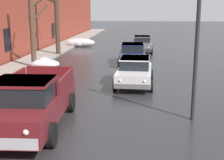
{
  "coord_description": "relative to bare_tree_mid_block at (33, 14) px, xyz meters",
  "views": [
    {
      "loc": [
        2.42,
        -0.4,
        3.83
      ],
      "look_at": [
        1.37,
        10.79,
        1.26
      ],
      "focal_mm": 49.97,
      "sensor_mm": 36.0,
      "label": 1
    }
  ],
  "objects": [
    {
      "name": "bare_tree_far_down_block",
      "position": [
        -0.11,
        6.0,
        0.24
      ],
      "size": [
        2.56,
        1.4,
        7.28
      ],
      "color": "#423323",
      "rests_on": "ground"
    },
    {
      "name": "sedan_grey_parked_far_down_block",
      "position": [
        6.93,
        8.84,
        -2.74
      ],
      "size": [
        1.87,
        4.21,
        1.42
      ],
      "color": "slate",
      "rests_on": "ground"
    },
    {
      "name": "sedan_white_parked_kerbside_close",
      "position": [
        6.55,
        -3.97,
        -2.74
      ],
      "size": [
        1.99,
        3.98,
        1.42
      ],
      "color": "silver",
      "rests_on": "ground"
    },
    {
      "name": "bare_tree_mid_block",
      "position": [
        0.0,
        0.0,
        0.0
      ],
      "size": [
        2.09,
        2.81,
        6.9
      ],
      "color": "#4C3D2D",
      "rests_on": "ground"
    },
    {
      "name": "left_sidewalk_slab",
      "position": [
        -1.17,
        -1.14,
        -3.43
      ],
      "size": [
        2.45,
        80.0,
        0.13
      ],
      "primitive_type": "cube",
      "color": "gray",
      "rests_on": "ground"
    },
    {
      "name": "snow_bank_mid_block_left",
      "position": [
        0.62,
        0.06,
        -3.17
      ],
      "size": [
        1.93,
        0.97,
        0.74
      ],
      "color": "white",
      "rests_on": "ground"
    },
    {
      "name": "snow_bank_near_corner_left",
      "position": [
        0.61,
        12.22,
        -3.09
      ],
      "size": [
        2.96,
        0.94,
        0.84
      ],
      "color": "white",
      "rests_on": "ground"
    },
    {
      "name": "pickup_truck_maroon_approaching_near_lane",
      "position": [
        3.3,
        -10.12,
        -2.61
      ],
      "size": [
        2.43,
        5.38,
        1.76
      ],
      "color": "maroon",
      "rests_on": "ground"
    },
    {
      "name": "sedan_darkblue_parked_kerbside_mid",
      "position": [
        6.25,
        2.43,
        -2.73
      ],
      "size": [
        2.04,
        4.39,
        1.42
      ],
      "color": "navy",
      "rests_on": "ground"
    },
    {
      "name": "street_lamp_post",
      "position": [
        8.71,
        -8.88,
        -0.49
      ],
      "size": [
        0.44,
        0.24,
        5.31
      ],
      "color": "#28282D",
      "rests_on": "ground"
    }
  ]
}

